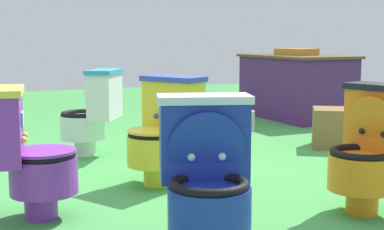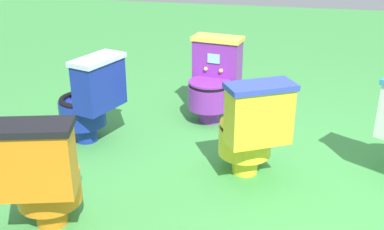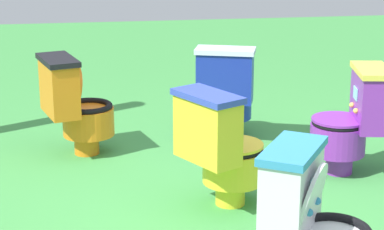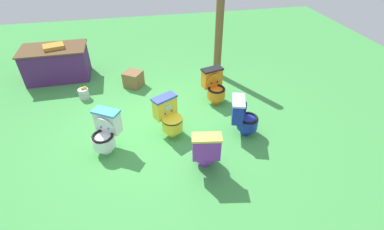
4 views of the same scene
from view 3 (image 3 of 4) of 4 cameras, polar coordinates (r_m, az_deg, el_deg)
ground at (r=4.34m, az=0.46°, el=-7.95°), size 14.00×14.00×0.00m
toilet_purple at (r=5.01m, az=12.25°, el=-0.40°), size 0.48×0.55×0.73m
toilet_yellow at (r=4.36m, az=2.32°, el=-2.59°), size 0.59×0.63×0.73m
toilet_orange at (r=5.30m, az=-9.00°, el=0.78°), size 0.52×0.58×0.73m
toilet_blue at (r=5.61m, az=2.67°, el=1.85°), size 0.59×0.53×0.73m
toilet_white at (r=3.43m, az=9.30°, el=-8.24°), size 0.60×0.63×0.73m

